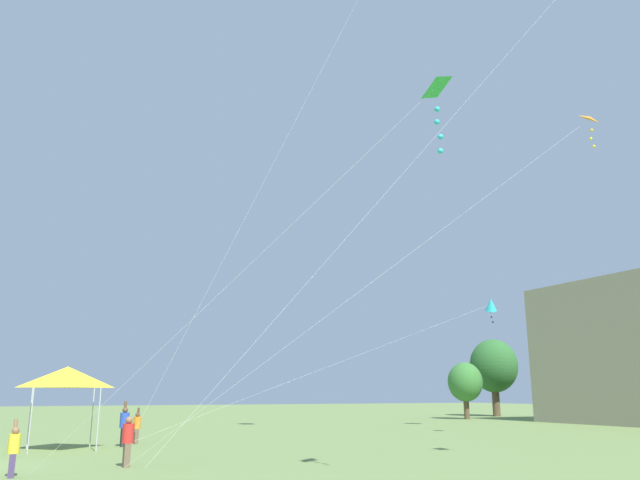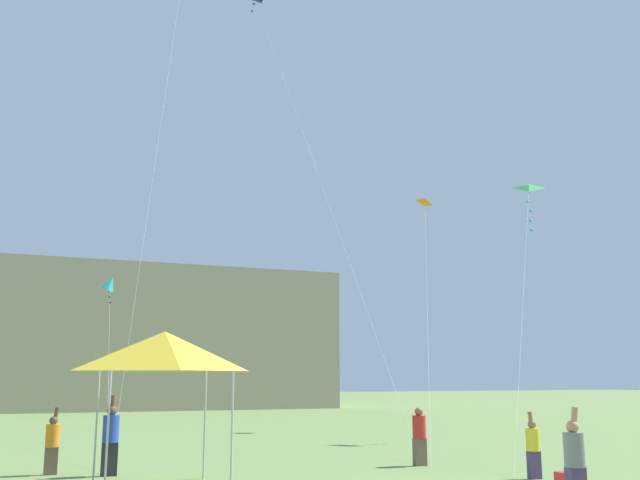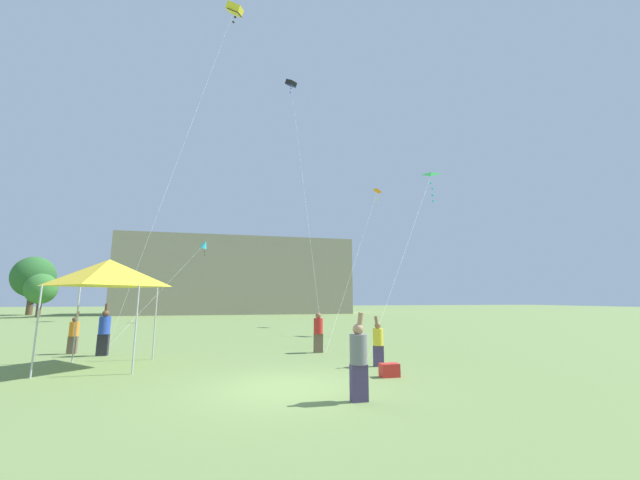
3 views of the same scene
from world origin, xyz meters
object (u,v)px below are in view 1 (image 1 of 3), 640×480
kite_cyan_diamond_4 (490,305)px  person_red_shirt (128,440)px  person_yellow_shirt (14,449)px  kite_green_delta_3 (433,92)px  person_orange_shirt (137,426)px  person_blue_shirt (124,424)px  festival_tent (67,377)px  kite_orange_delta_1 (584,124)px

kite_cyan_diamond_4 → person_red_shirt: bearing=-72.6°
person_yellow_shirt → person_red_shirt: bearing=-63.9°
person_red_shirt → kite_green_delta_3: size_ratio=0.15×
person_yellow_shirt → person_orange_shirt: 12.74m
kite_cyan_diamond_4 → person_blue_shirt: bearing=-94.8°
kite_cyan_diamond_4 → person_orange_shirt: bearing=-98.9°
festival_tent → kite_green_delta_3: kite_green_delta_3 is taller
kite_green_delta_3 → person_orange_shirt: bearing=-167.3°
kite_orange_delta_1 → kite_green_delta_3: (1.12, -7.34, -0.87)m
person_blue_shirt → kite_green_delta_3: kite_green_delta_3 is taller
person_yellow_shirt → kite_cyan_diamond_4: (-8.30, 25.77, 6.94)m
person_orange_shirt → kite_green_delta_3: size_ratio=0.15×
person_yellow_shirt → kite_green_delta_3: size_ratio=0.15×
kite_cyan_diamond_4 → kite_green_delta_3: bearing=-43.5°
person_yellow_shirt → kite_orange_delta_1: kite_orange_delta_1 is taller
person_red_shirt → kite_cyan_diamond_4: (-6.97, 22.23, 6.86)m
festival_tent → person_red_shirt: bearing=11.9°
person_yellow_shirt → kite_green_delta_3: kite_green_delta_3 is taller
kite_orange_delta_1 → kite_green_delta_3: bearing=-81.3°
festival_tent → person_orange_shirt: size_ratio=2.07×
person_yellow_shirt → kite_orange_delta_1: size_ratio=0.12×
festival_tent → person_yellow_shirt: bearing=-11.5°
festival_tent → person_yellow_shirt: size_ratio=2.15×
kite_green_delta_3 → person_yellow_shirt: bearing=-130.0°
person_orange_shirt → person_red_shirt: (10.17, -1.96, 0.05)m
person_red_shirt → person_orange_shirt: bearing=-62.4°
person_orange_shirt → kite_orange_delta_1: bearing=46.1°
kite_cyan_diamond_4 → festival_tent: bearing=-92.2°
kite_green_delta_3 → kite_cyan_diamond_4: (-16.66, 15.82, -3.18)m
person_yellow_shirt → kite_cyan_diamond_4: bearing=-66.5°
person_red_shirt → kite_cyan_diamond_4: bearing=-124.1°
kite_orange_delta_1 → festival_tent: bearing=-136.9°
person_blue_shirt → kite_cyan_diamond_4: size_ratio=0.10×
festival_tent → person_red_shirt: 8.38m
person_blue_shirt → kite_green_delta_3: 21.59m
festival_tent → person_red_shirt: (7.89, 1.66, -2.27)m
person_blue_shirt → kite_green_delta_3: bearing=125.0°
kite_green_delta_3 → kite_cyan_diamond_4: size_ratio=0.53×
kite_orange_delta_1 → person_blue_shirt: bearing=-143.9°
kite_green_delta_3 → person_red_shirt: bearing=-146.5°
person_yellow_shirt → festival_tent: bearing=-5.9°
festival_tent → person_blue_shirt: 3.62m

